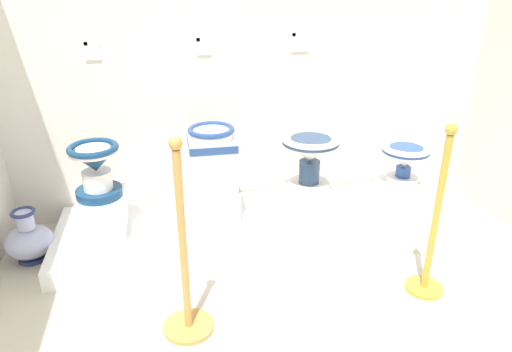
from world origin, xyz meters
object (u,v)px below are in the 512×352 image
info_placard_first (92,50)px  stanchion_post_near_left (185,280)px  plinth_block_leftmost (400,191)px  antique_toilet_leftmost (405,157)px  decorative_vase_spare (29,240)px  antique_toilet_central_ornate (310,152)px  info_placard_second (203,45)px  plinth_block_squat_floral (214,201)px  info_placard_third (300,41)px  plinth_block_tall_cobalt (102,213)px  plinth_block_central_ornate (308,198)px  antique_toilet_tall_cobalt (95,165)px  antique_toilet_squat_floral (212,156)px  stanchion_post_near_right (432,239)px

info_placard_first → stanchion_post_near_left: bearing=-69.9°
plinth_block_leftmost → info_placard_first: size_ratio=2.42×
antique_toilet_leftmost → stanchion_post_near_left: size_ratio=0.33×
antique_toilet_leftmost → decorative_vase_spare: (-2.61, -0.12, -0.34)m
antique_toilet_central_ornate → info_placard_second: size_ratio=3.26×
antique_toilet_leftmost → stanchion_post_near_left: bearing=-149.9°
info_placard_second → decorative_vase_spare: info_placard_second is taller
plinth_block_squat_floral → info_placard_third: 1.28m
plinth_block_tall_cobalt → plinth_block_leftmost: 2.15m
info_placard_second → plinth_block_central_ornate: bearing=-27.9°
plinth_block_central_ornate → info_placard_third: info_placard_third is taller
plinth_block_central_ornate → stanchion_post_near_left: (-0.93, -0.96, 0.09)m
info_placard_second → info_placard_first: bearing=180.0°
antique_toilet_tall_cobalt → plinth_block_leftmost: antique_toilet_tall_cobalt is taller
antique_toilet_squat_floral → plinth_block_central_ornate: 0.77m
plinth_block_central_ornate → plinth_block_tall_cobalt: bearing=-178.2°
plinth_block_leftmost → stanchion_post_near_left: size_ratio=0.30×
decorative_vase_spare → antique_toilet_leftmost: bearing=2.5°
info_placard_second → decorative_vase_spare: size_ratio=0.35×
plinth_block_central_ornate → antique_toilet_central_ornate: bearing=0.0°
plinth_block_tall_cobalt → info_placard_first: 1.08m
plinth_block_squat_floral → info_placard_first: 1.29m
antique_toilet_squat_floral → decorative_vase_spare: size_ratio=1.21×
antique_toilet_leftmost → info_placard_third: 1.13m
antique_toilet_tall_cobalt → info_placard_first: size_ratio=2.72×
antique_toilet_squat_floral → antique_toilet_leftmost: (1.41, -0.01, -0.10)m
plinth_block_tall_cobalt → info_placard_third: (1.42, 0.41, 1.01)m
plinth_block_squat_floral → plinth_block_leftmost: plinth_block_squat_floral is taller
antique_toilet_tall_cobalt → decorative_vase_spare: size_ratio=0.99×
stanchion_post_near_right → info_placard_first: bearing=146.4°
antique_toilet_central_ornate → decorative_vase_spare: bearing=-176.6°
antique_toilet_squat_floral → info_placard_first: (-0.73, 0.34, 0.67)m
antique_toilet_tall_cobalt → antique_toilet_central_ornate: antique_toilet_tall_cobalt is taller
antique_toilet_central_ornate → plinth_block_squat_floral: bearing=178.5°
plinth_block_tall_cobalt → antique_toilet_tall_cobalt: size_ratio=1.08×
info_placard_first → stanchion_post_near_right: 2.42m
plinth_block_leftmost → info_placard_first: (-2.13, 0.36, 1.05)m
antique_toilet_squat_floral → stanchion_post_near_left: bearing=-104.2°
antique_toilet_tall_cobalt → antique_toilet_leftmost: size_ratio=0.99×
info_placard_first → stanchion_post_near_left: (0.48, -1.32, -0.94)m
antique_toilet_central_ornate → plinth_block_leftmost: (0.72, 0.00, -0.37)m
antique_toilet_leftmost → decorative_vase_spare: 2.64m
info_placard_first → decorative_vase_spare: bearing=-135.4°
plinth_block_squat_floral → antique_toilet_leftmost: size_ratio=0.93×
antique_toilet_squat_floral → plinth_block_central_ornate: size_ratio=1.26×
antique_toilet_squat_floral → stanchion_post_near_left: 1.04m
plinth_block_central_ornate → info_placard_second: bearing=152.1°
antique_toilet_leftmost → info_placard_third: info_placard_third is taller
info_placard_third → info_placard_first: bearing=-180.0°
plinth_block_tall_cobalt → info_placard_second: bearing=28.6°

